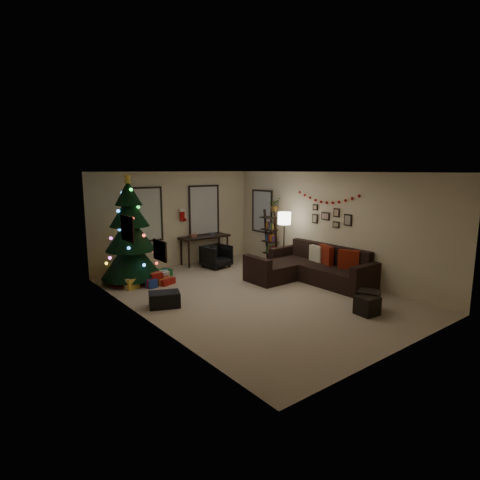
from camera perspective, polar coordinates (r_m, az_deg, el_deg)
name	(u,v)px	position (r m, az deg, el deg)	size (l,w,h in m)	color
floor	(253,295)	(8.89, 1.87, -7.93)	(7.00, 7.00, 0.00)	tan
ceiling	(254,172)	(8.45, 1.98, 9.75)	(7.00, 7.00, 0.00)	white
wall_back	(175,219)	(11.45, -9.33, 2.97)	(5.00, 5.00, 0.00)	beige
wall_front	(404,266)	(6.33, 22.61, -3.52)	(5.00, 5.00, 0.00)	beige
wall_left	(146,249)	(7.25, -13.47, -1.33)	(7.00, 7.00, 0.00)	beige
wall_right	(329,225)	(10.32, 12.69, 2.07)	(7.00, 7.00, 0.00)	beige
window_back_left	(144,215)	(10.98, -13.65, 3.56)	(1.05, 0.06, 1.50)	#728CB2
window_back_right	(204,210)	(11.88, -5.25, 4.29)	(1.05, 0.06, 1.50)	#728CB2
window_right_wall	(262,211)	(12.05, 3.25, 4.16)	(0.06, 0.90, 1.30)	#728CB2
christmas_tree	(130,237)	(9.98, -15.56, 0.38)	(1.46, 1.46, 2.72)	black
presents	(151,279)	(9.94, -12.70, -5.51)	(1.50, 1.01, 0.30)	silver
sofa	(309,270)	(10.04, 9.90, -4.23)	(1.95, 2.83, 0.88)	black
pillow_red_a	(349,260)	(9.69, 15.45, -2.85)	(0.13, 0.49, 0.49)	maroon
pillow_red_b	(326,255)	(10.11, 12.31, -2.18)	(0.13, 0.49, 0.49)	maroon
pillow_cream	(316,254)	(10.31, 10.93, -1.94)	(0.12, 0.41, 0.41)	beige
ottoman_near	(367,306)	(8.07, 17.88, -9.00)	(0.38, 0.38, 0.36)	black
ottoman_far	(368,300)	(8.36, 18.04, -8.25)	(0.40, 0.40, 0.38)	black
desk	(205,239)	(11.71, -5.13, 0.13)	(1.53, 0.54, 0.82)	black
desk_chair	(216,256)	(11.24, -3.44, -2.36)	(0.63, 0.59, 0.65)	black
bookshelf	(270,238)	(11.62, 4.42, 0.33)	(0.30, 0.48, 1.61)	black
potted_plant	(275,203)	(11.37, 5.02, 5.40)	(0.46, 0.40, 0.51)	#4C4C4C
floor_lamp	(284,222)	(10.63, 6.41, 2.57)	(0.35, 0.35, 1.64)	black
art_map	(127,229)	(8.00, -15.97, 1.59)	(0.04, 0.60, 0.50)	black
art_abstract	(160,250)	(6.78, -11.50, -1.49)	(0.04, 0.45, 0.35)	black
gallery	(331,217)	(10.23, 12.98, 3.24)	(0.03, 1.25, 0.54)	black
garland	(327,198)	(10.24, 12.44, 5.95)	(0.08, 1.90, 0.30)	#A5140C
stocking_left	(169,212)	(11.42, -10.16, 4.02)	(0.20, 0.05, 0.36)	#990F0C
stocking_right	(182,215)	(11.45, -8.32, 3.62)	(0.20, 0.05, 0.36)	#990F0C
storage_bin	(164,299)	(8.25, -10.85, -8.44)	(0.61, 0.41, 0.31)	black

